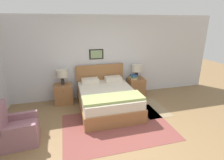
{
  "coord_description": "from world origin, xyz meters",
  "views": [
    {
      "loc": [
        -1.07,
        -2.81,
        2.39
      ],
      "look_at": [
        0.09,
        1.44,
        0.92
      ],
      "focal_mm": 28.0,
      "sensor_mm": 36.0,
      "label": 1
    }
  ],
  "objects_px": {
    "nightstand_near_window": "(64,94)",
    "bed": "(107,99)",
    "table_lamp_by_door": "(137,69)",
    "table_lamp_near_window": "(62,74)",
    "armchair": "(17,130)",
    "nightstand_by_door": "(136,87)"
  },
  "relations": [
    {
      "from": "bed",
      "to": "armchair",
      "type": "height_order",
      "value": "bed"
    },
    {
      "from": "nightstand_near_window",
      "to": "table_lamp_near_window",
      "type": "relative_size",
      "value": 1.3
    },
    {
      "from": "table_lamp_near_window",
      "to": "table_lamp_by_door",
      "type": "relative_size",
      "value": 1.0
    },
    {
      "from": "nightstand_by_door",
      "to": "table_lamp_by_door",
      "type": "relative_size",
      "value": 1.3
    },
    {
      "from": "armchair",
      "to": "bed",
      "type": "bearing_deg",
      "value": 109.63
    },
    {
      "from": "nightstand_near_window",
      "to": "bed",
      "type": "bearing_deg",
      "value": -32.03
    },
    {
      "from": "bed",
      "to": "nightstand_near_window",
      "type": "height_order",
      "value": "bed"
    },
    {
      "from": "nightstand_near_window",
      "to": "nightstand_by_door",
      "type": "height_order",
      "value": "same"
    },
    {
      "from": "table_lamp_by_door",
      "to": "table_lamp_near_window",
      "type": "bearing_deg",
      "value": 180.0
    },
    {
      "from": "nightstand_near_window",
      "to": "table_lamp_by_door",
      "type": "height_order",
      "value": "table_lamp_by_door"
    },
    {
      "from": "nightstand_by_door",
      "to": "nightstand_near_window",
      "type": "bearing_deg",
      "value": 180.0
    },
    {
      "from": "armchair",
      "to": "table_lamp_near_window",
      "type": "relative_size",
      "value": 1.91
    },
    {
      "from": "table_lamp_by_door",
      "to": "nightstand_near_window",
      "type": "bearing_deg",
      "value": -179.52
    },
    {
      "from": "bed",
      "to": "nightstand_by_door",
      "type": "bearing_deg",
      "value": 32.03
    },
    {
      "from": "bed",
      "to": "nightstand_by_door",
      "type": "relative_size",
      "value": 3.32
    },
    {
      "from": "armchair",
      "to": "table_lamp_by_door",
      "type": "bearing_deg",
      "value": 113.0
    },
    {
      "from": "nightstand_near_window",
      "to": "nightstand_by_door",
      "type": "xyz_separation_m",
      "value": [
        2.38,
        0.0,
        0.0
      ]
    },
    {
      "from": "nightstand_near_window",
      "to": "table_lamp_by_door",
      "type": "bearing_deg",
      "value": 0.48
    },
    {
      "from": "bed",
      "to": "table_lamp_by_door",
      "type": "xyz_separation_m",
      "value": [
        1.2,
        0.76,
        0.6
      ]
    },
    {
      "from": "armchair",
      "to": "nightstand_near_window",
      "type": "distance_m",
      "value": 1.92
    },
    {
      "from": "nightstand_by_door",
      "to": "table_lamp_near_window",
      "type": "xyz_separation_m",
      "value": [
        -2.37,
        0.02,
        0.63
      ]
    },
    {
      "from": "armchair",
      "to": "table_lamp_by_door",
      "type": "distance_m",
      "value": 3.79
    }
  ]
}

